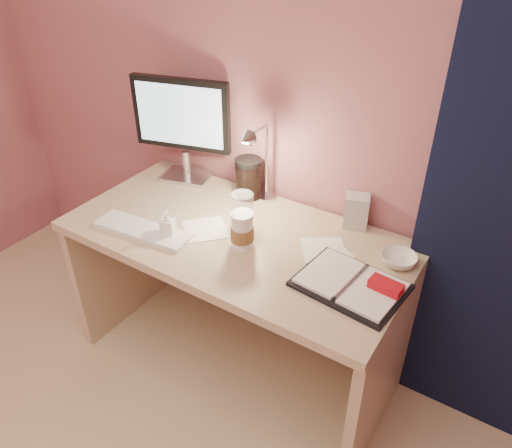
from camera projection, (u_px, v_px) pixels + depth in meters
The scene contains 14 objects.
desk at pixel (247, 268), 2.18m from camera, with size 1.40×0.70×0.73m.
monitor at pixel (182, 120), 2.25m from camera, with size 0.45×0.21×0.49m.
keyboard at pixel (143, 230), 2.02m from camera, with size 0.42×0.12×0.02m, color white.
planner at pixel (353, 284), 1.72m from camera, with size 0.39×0.31×0.06m.
paper_a at pixel (324, 250), 1.91m from camera, with size 0.16×0.16×0.00m, color white.
paper_b at pixel (328, 253), 1.90m from camera, with size 0.15×0.15×0.00m, color white.
paper_c at pixel (205, 229), 2.03m from camera, with size 0.17×0.17×0.00m, color white.
coffee_cup at pixel (242, 231), 1.90m from camera, with size 0.09×0.09×0.15m.
clear_cup at pixel (243, 211), 2.00m from camera, with size 0.09×0.09×0.16m, color white.
bowl at pixel (399, 260), 1.83m from camera, with size 0.13×0.13×0.04m, color white.
lotion_bottle at pixel (168, 224), 1.97m from camera, with size 0.05×0.05×0.11m, color white.
dark_jar at pixel (248, 180), 2.22m from camera, with size 0.12×0.12×0.16m, color black.
product_box at pixel (356, 211), 2.02m from camera, with size 0.09×0.08×0.14m, color silver.
desk_lamp at pixel (255, 159), 2.05m from camera, with size 0.09×0.23×0.37m.
Camera 1 is at (0.96, 0.03, 1.87)m, focal length 35.00 mm.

